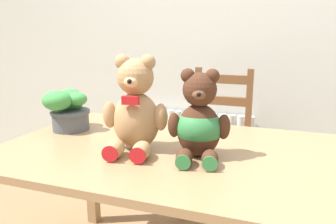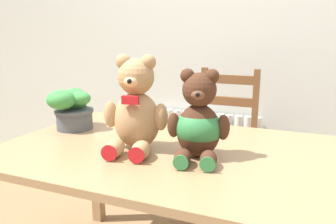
{
  "view_description": "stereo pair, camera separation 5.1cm",
  "coord_description": "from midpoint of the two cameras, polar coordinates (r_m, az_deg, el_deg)",
  "views": [
    {
      "loc": [
        0.4,
        -0.77,
        1.16
      ],
      "look_at": [
        -0.02,
        0.41,
        0.87
      ],
      "focal_mm": 35.0,
      "sensor_mm": 36.0,
      "label": 1
    },
    {
      "loc": [
        0.45,
        -0.75,
        1.16
      ],
      "look_at": [
        -0.02,
        0.41,
        0.87
      ],
      "focal_mm": 35.0,
      "sensor_mm": 36.0,
      "label": 2
    }
  ],
  "objects": [
    {
      "name": "teddy_bear_left",
      "position": [
        1.33,
        -4.53,
        0.42
      ],
      "size": [
        0.27,
        0.29,
        0.39
      ],
      "rotation": [
        0.0,
        0.0,
        3.31
      ],
      "color": "tan",
      "rests_on": "dining_table"
    },
    {
      "name": "teddy_bear_right",
      "position": [
        1.25,
        6.5,
        -1.92
      ],
      "size": [
        0.24,
        0.27,
        0.34
      ],
      "rotation": [
        0.0,
        0.0,
        3.35
      ],
      "color": "#472819",
      "rests_on": "dining_table"
    },
    {
      "name": "wooden_chair_behind",
      "position": [
        2.24,
        10.23,
        -5.43
      ],
      "size": [
        0.4,
        0.42,
        0.95
      ],
      "rotation": [
        0.0,
        0.0,
        3.14
      ],
      "color": "brown",
      "rests_on": "ground_plane"
    },
    {
      "name": "dining_table",
      "position": [
        1.39,
        2.74,
        -9.72
      ],
      "size": [
        1.49,
        0.91,
        0.71
      ],
      "color": "#9E7A51",
      "rests_on": "ground_plane"
    },
    {
      "name": "potted_plant",
      "position": [
        1.7,
        -15.54,
        0.68
      ],
      "size": [
        0.2,
        0.23,
        0.21
      ],
      "color": "#4C5156",
      "rests_on": "dining_table"
    },
    {
      "name": "wall_back",
      "position": [
        2.6,
        13.31,
        15.74
      ],
      "size": [
        8.0,
        0.04,
        2.6
      ],
      "primitive_type": "cube",
      "color": "silver",
      "rests_on": "ground_plane"
    },
    {
      "name": "radiator",
      "position": [
        2.74,
        7.16,
        -6.56
      ],
      "size": [
        0.87,
        0.1,
        0.56
      ],
      "color": "white",
      "rests_on": "ground_plane"
    }
  ]
}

